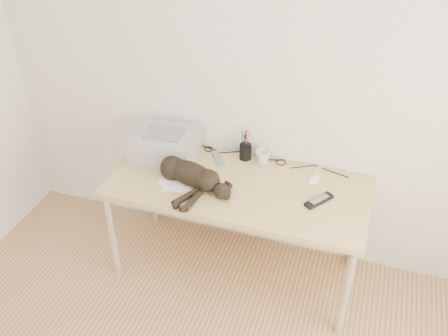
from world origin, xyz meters
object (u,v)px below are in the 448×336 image
(printer, at_px, (165,145))
(mug, at_px, (263,157))
(cat, at_px, (188,175))
(pen_cup, at_px, (245,151))
(desk, at_px, (241,193))
(mouse, at_px, (314,178))

(printer, height_order, mug, printer)
(printer, xyz_separation_m, cat, (0.25, -0.22, -0.02))
(printer, relative_size, pen_cup, 2.14)
(mug, bearing_deg, cat, -135.77)
(cat, relative_size, mug, 6.67)
(desk, relative_size, pen_cup, 8.00)
(mug, relative_size, pen_cup, 0.50)
(printer, distance_m, mouse, 0.98)
(pen_cup, relative_size, mouse, 1.78)
(desk, relative_size, printer, 3.73)
(printer, relative_size, mug, 4.32)
(mouse, bearing_deg, cat, -140.56)
(mouse, bearing_deg, pen_cup, -173.29)
(printer, bearing_deg, desk, -5.76)
(cat, relative_size, pen_cup, 3.31)
(desk, height_order, cat, cat)
(cat, xyz_separation_m, pen_cup, (0.25, 0.37, -0.01))
(mug, bearing_deg, pen_cup, 175.32)
(desk, xyz_separation_m, printer, (-0.54, 0.05, 0.23))
(mug, bearing_deg, desk, -113.98)
(printer, bearing_deg, mouse, 2.79)
(pen_cup, xyz_separation_m, mouse, (0.47, -0.10, -0.04))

